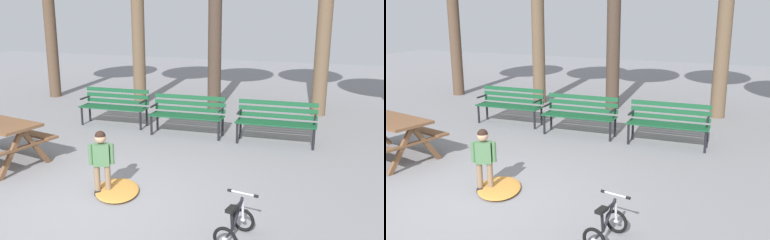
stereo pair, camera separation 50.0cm
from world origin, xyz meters
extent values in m
plane|color=gray|center=(0.00, 0.00, 0.00)|extent=(36.00, 36.00, 0.00)
cube|color=brown|center=(-2.40, 1.43, 0.45)|extent=(1.81, 0.56, 0.04)
cube|color=brown|center=(-1.77, 0.50, 0.36)|extent=(0.16, 0.57, 0.76)
cube|color=brown|center=(-1.68, 0.99, 0.36)|extent=(0.16, 0.57, 0.76)
cube|color=brown|center=(-1.73, 0.75, 0.42)|extent=(0.27, 1.10, 0.04)
cube|color=#144728|center=(-1.82, 4.01, 0.44)|extent=(1.60, 0.15, 0.03)
cube|color=#144728|center=(-1.81, 3.89, 0.44)|extent=(1.60, 0.15, 0.03)
cube|color=#144728|center=(-1.81, 3.77, 0.44)|extent=(1.60, 0.15, 0.03)
cube|color=#144728|center=(-1.80, 3.65, 0.44)|extent=(1.60, 0.15, 0.03)
cube|color=#144728|center=(-1.82, 4.05, 0.54)|extent=(1.60, 0.12, 0.09)
cube|color=#144728|center=(-1.82, 4.05, 0.67)|extent=(1.60, 0.12, 0.09)
cube|color=#144728|center=(-1.82, 4.05, 0.81)|extent=(1.60, 0.12, 0.09)
cylinder|color=black|center=(-1.05, 3.71, 0.22)|extent=(0.05, 0.05, 0.44)
cylinder|color=black|center=(-1.07, 4.07, 0.22)|extent=(0.05, 0.05, 0.44)
cube|color=black|center=(-1.06, 3.89, 0.62)|extent=(0.06, 0.40, 0.03)
cylinder|color=black|center=(-2.55, 3.63, 0.22)|extent=(0.05, 0.05, 0.44)
cylinder|color=black|center=(-2.57, 3.99, 0.22)|extent=(0.05, 0.05, 0.44)
cube|color=black|center=(-2.56, 3.81, 0.62)|extent=(0.06, 0.40, 0.03)
cube|color=#144728|center=(0.08, 3.82, 0.44)|extent=(1.60, 0.16, 0.03)
cube|color=#144728|center=(0.09, 3.70, 0.44)|extent=(1.60, 0.16, 0.03)
cube|color=#144728|center=(0.09, 3.58, 0.44)|extent=(1.60, 0.16, 0.03)
cube|color=#144728|center=(0.10, 3.46, 0.44)|extent=(1.60, 0.16, 0.03)
cube|color=#144728|center=(0.08, 3.86, 0.54)|extent=(1.60, 0.13, 0.09)
cube|color=#144728|center=(0.08, 3.86, 0.67)|extent=(1.60, 0.13, 0.09)
cube|color=#144728|center=(0.08, 3.86, 0.81)|extent=(1.60, 0.13, 0.09)
cylinder|color=black|center=(0.85, 3.52, 0.22)|extent=(0.05, 0.05, 0.44)
cylinder|color=black|center=(0.83, 3.88, 0.22)|extent=(0.05, 0.05, 0.44)
cube|color=black|center=(0.84, 3.70, 0.62)|extent=(0.06, 0.40, 0.03)
cylinder|color=black|center=(-0.65, 3.44, 0.22)|extent=(0.05, 0.05, 0.44)
cylinder|color=black|center=(-0.67, 3.80, 0.22)|extent=(0.05, 0.05, 0.44)
cube|color=black|center=(-0.66, 3.62, 0.62)|extent=(0.06, 0.40, 0.03)
cube|color=#144728|center=(1.98, 3.87, 0.44)|extent=(1.60, 0.16, 0.03)
cube|color=#144728|center=(1.99, 3.75, 0.44)|extent=(1.60, 0.16, 0.03)
cube|color=#144728|center=(1.99, 3.63, 0.44)|extent=(1.60, 0.16, 0.03)
cube|color=#144728|center=(2.00, 3.51, 0.44)|extent=(1.60, 0.16, 0.03)
cube|color=#144728|center=(1.98, 3.91, 0.54)|extent=(1.60, 0.13, 0.09)
cube|color=#144728|center=(1.98, 3.91, 0.67)|extent=(1.60, 0.13, 0.09)
cube|color=#144728|center=(1.98, 3.91, 0.81)|extent=(1.60, 0.13, 0.09)
cylinder|color=black|center=(2.75, 3.57, 0.22)|extent=(0.05, 0.05, 0.44)
cylinder|color=black|center=(2.73, 3.93, 0.22)|extent=(0.05, 0.05, 0.44)
cube|color=black|center=(2.74, 3.75, 0.62)|extent=(0.06, 0.40, 0.03)
cylinder|color=black|center=(1.25, 3.49, 0.22)|extent=(0.05, 0.05, 0.44)
cylinder|color=black|center=(1.23, 3.85, 0.22)|extent=(0.05, 0.05, 0.44)
cube|color=black|center=(1.24, 3.67, 0.62)|extent=(0.06, 0.40, 0.03)
cylinder|color=#7F664C|center=(0.07, 0.44, 0.22)|extent=(0.09, 0.09, 0.44)
cube|color=black|center=(0.07, 0.44, 0.03)|extent=(0.15, 0.18, 0.06)
cylinder|color=#7F664C|center=(-0.07, 0.37, 0.22)|extent=(0.09, 0.09, 0.44)
cube|color=black|center=(-0.07, 0.37, 0.03)|extent=(0.15, 0.18, 0.06)
cube|color=#477047|center=(0.00, 0.40, 0.61)|extent=(0.27, 0.22, 0.33)
sphere|color=tan|center=(0.00, 0.40, 0.86)|extent=(0.16, 0.16, 0.16)
sphere|color=black|center=(0.00, 0.40, 0.89)|extent=(0.16, 0.16, 0.16)
cylinder|color=#477047|center=(0.14, 0.47, 0.62)|extent=(0.07, 0.07, 0.31)
cylinder|color=#477047|center=(-0.14, 0.34, 0.62)|extent=(0.07, 0.07, 0.31)
torus|color=black|center=(2.21, 0.03, 0.15)|extent=(0.30, 0.09, 0.30)
cylinder|color=silver|center=(2.21, 0.03, 0.15)|extent=(0.06, 0.05, 0.04)
torus|color=black|center=(2.12, -0.48, 0.15)|extent=(0.30, 0.09, 0.30)
cylinder|color=silver|center=(2.12, -0.48, 0.15)|extent=(0.06, 0.05, 0.04)
cylinder|color=black|center=(2.18, -0.15, 0.32)|extent=(0.08, 0.31, 0.32)
cylinder|color=black|center=(2.15, -0.30, 0.30)|extent=(0.05, 0.08, 0.27)
cylinder|color=black|center=(2.14, -0.38, 0.16)|extent=(0.06, 0.20, 0.05)
cylinder|color=silver|center=(2.20, 0.01, 0.31)|extent=(0.04, 0.08, 0.32)
cylinder|color=black|center=(2.17, -0.17, 0.42)|extent=(0.08, 0.32, 0.05)
cube|color=black|center=(2.15, -0.32, 0.45)|extent=(0.12, 0.18, 0.04)
cylinder|color=silver|center=(2.20, -0.01, 0.52)|extent=(0.34, 0.08, 0.02)
cylinder|color=black|center=(2.03, 0.02, 0.52)|extent=(0.06, 0.04, 0.04)
cylinder|color=black|center=(2.37, -0.04, 0.52)|extent=(0.06, 0.04, 0.04)
ellipsoid|color=#C68438|center=(0.17, 0.52, 0.04)|extent=(1.02, 1.12, 0.07)
cylinder|color=brown|center=(-5.34, 6.29, 1.78)|extent=(0.35, 0.35, 3.56)
cylinder|color=brown|center=(-2.36, 6.27, 2.05)|extent=(0.36, 0.36, 4.11)
cylinder|color=#423328|center=(-0.15, 6.42, 2.04)|extent=(0.36, 0.36, 4.09)
cylinder|color=brown|center=(2.61, 6.60, 2.24)|extent=(0.37, 0.37, 4.47)
camera|label=1|loc=(3.25, -4.63, 2.64)|focal=39.88mm
camera|label=2|loc=(3.71, -4.44, 2.64)|focal=39.88mm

